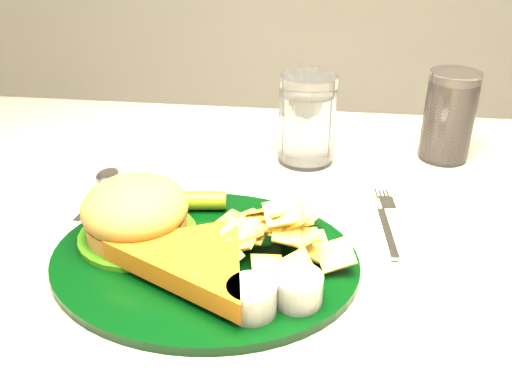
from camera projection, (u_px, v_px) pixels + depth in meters
dinner_plate at (203, 234)px, 0.63m from camera, size 0.36×0.31×0.08m
water_glass at (307, 119)px, 0.86m from camera, size 0.11×0.11×0.14m
cola_glass at (449, 116)px, 0.86m from camera, size 0.08×0.08×0.14m
fork_napkin at (387, 229)px, 0.71m from camera, size 0.12×0.15×0.01m
spoon at (96, 199)px, 0.77m from camera, size 0.06×0.15×0.01m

